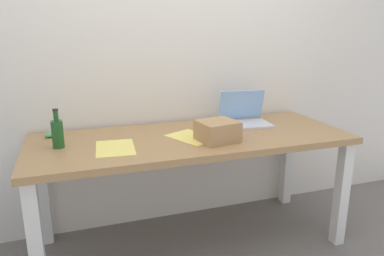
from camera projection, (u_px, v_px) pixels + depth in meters
The scene contains 9 objects.
ground_plane at pixel (192, 242), 2.46m from camera, with size 8.00×8.00×0.00m, color slate.
back_wall at pixel (172, 42), 2.51m from camera, with size 5.20×0.08×2.60m, color silver.
desk at pixel (192, 150), 2.29m from camera, with size 1.96×0.75×0.75m.
laptop_right at pixel (245, 118), 2.51m from camera, with size 0.34×0.27×0.23m.
beer_bottle at pixel (58, 133), 2.02m from camera, with size 0.06×0.06×0.22m.
computer_mouse at pixel (51, 134), 2.24m from camera, with size 0.06×0.10×0.03m, color #4C9E56.
cardboard_box at pixel (217, 131), 2.15m from camera, with size 0.22×0.20×0.12m, color tan.
paper_sheet_center at pixel (192, 137), 2.23m from camera, with size 0.21×0.30×0.00m, color #F4E06B.
paper_sheet_front_left at pixel (115, 148), 2.03m from camera, with size 0.21×0.30×0.00m, color #F4E06B.
Camera 1 is at (-0.70, -2.05, 1.40)m, focal length 34.09 mm.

